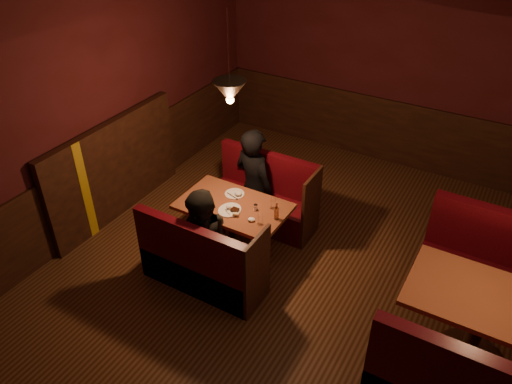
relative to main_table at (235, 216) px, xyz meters
The scene contains 8 objects.
room 1.12m from the main_table, 26.02° to the right, with size 6.02×7.02×2.92m.
main_table is the anchor object (origin of this frame).
main_bench_far 0.74m from the main_table, 88.86° to the left, with size 1.38×0.49×0.94m.
main_bench_near 0.74m from the main_table, 88.86° to the right, with size 1.38×0.49×0.94m.
second_table 2.74m from the main_table, ahead, with size 1.36×0.87×0.77m.
second_bench_far 2.85m from the main_table, 13.04° to the left, with size 1.51×0.56×1.08m.
diner_a 0.77m from the main_table, 101.71° to the left, with size 0.60×0.39×1.64m, color black.
diner_b 0.64m from the main_table, 89.13° to the right, with size 0.74×0.58×1.52m, color black.
Camera 1 is at (1.37, -3.39, 3.99)m, focal length 35.00 mm.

